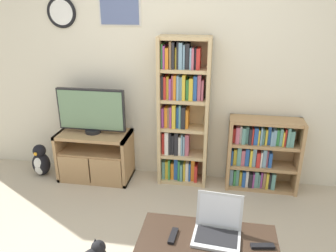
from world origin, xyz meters
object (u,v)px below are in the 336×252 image
Objects in this scene: bookshelf_short at (259,154)px; remote_near_laptop at (173,236)px; coffee_table at (207,246)px; bookshelf_tall at (182,113)px; remote_far_from_laptop at (262,246)px; penguin_figurine at (41,161)px; laptop at (218,226)px; television at (91,111)px; tv_stand at (95,156)px.

bookshelf_short is 5.10× the size of remote_near_laptop.
bookshelf_tall is at bearing 103.93° from coffee_table.
penguin_figurine is (-2.46, 1.40, -0.29)m from remote_far_from_laptop.
penguin_figurine is at bearing -176.29° from bookshelf_short.
bookshelf_short is 5.04× the size of remote_far_from_laptop.
remote_near_laptop is at bearing -160.23° from laptop.
television is 0.47× the size of bookshelf_tall.
coffee_table is 0.25m from remote_near_laptop.
remote_near_laptop is (-0.31, -0.08, -0.06)m from laptop.
laptop is 2.14× the size of remote_far_from_laptop.
television is at bearing 141.31° from laptop.
bookshelf_short is 2.08× the size of penguin_figurine.
television reaches higher than tv_stand.
bookshelf_short is at bearing -0.29° from bookshelf_tall.
remote_near_laptop is 0.41× the size of penguin_figurine.
remote_far_from_laptop is (0.37, -0.01, 0.06)m from coffee_table.
tv_stand is 2.30m from remote_far_from_laptop.
tv_stand is 2.01m from coffee_table.
tv_stand is 2.10× the size of penguin_figurine.
tv_stand is at bearing -176.60° from bookshelf_short.
tv_stand is at bearing -173.42° from bookshelf_tall.
bookshelf_short is (0.88, -0.00, -0.43)m from bookshelf_tall.
laptop is at bearing -31.37° from penguin_figurine.
penguin_figurine is (-0.68, -0.08, -0.66)m from television.
bookshelf_short is 1.54m from laptop.
bookshelf_short is at bearing 69.02° from remote_near_laptop.
coffee_table is at bearing -76.07° from bookshelf_tall.
tv_stand is 1.90m from bookshelf_short.
bookshelf_short reaches higher than laptop.
bookshelf_short is at bearing 3.40° from tv_stand.
remote_near_laptop is (-0.74, -1.56, 0.06)m from bookshelf_short.
penguin_figurine is at bearing 51.11° from remote_far_from_laptop.
remote_far_from_laptop reaches higher than coffee_table.
coffee_table reaches higher than penguin_figurine.
bookshelf_tall is 1.58m from laptop.
remote_near_laptop is 2.33m from penguin_figurine.
bookshelf_tall is at bearing 6.58° from tv_stand.
laptop is at bearing 64.99° from remote_far_from_laptop.
penguin_figurine is at bearing -175.44° from tv_stand.
remote_near_laptop is (1.16, -1.45, 0.18)m from tv_stand.
bookshelf_short is 1.73m from remote_near_laptop.
tv_stand is 0.69m from penguin_figurine.
television is 0.94× the size of bookshelf_short.
television is at bearing -174.63° from bookshelf_tall.
tv_stand is 1.01× the size of bookshelf_short.
bookshelf_tall is 10.18× the size of remote_far_from_laptop.
tv_stand reaches higher than penguin_figurine.
coffee_table is (0.39, -1.56, -0.43)m from bookshelf_tall.
bookshelf_tall reaches higher than tv_stand.
penguin_figurine is at bearing 153.24° from laptop.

